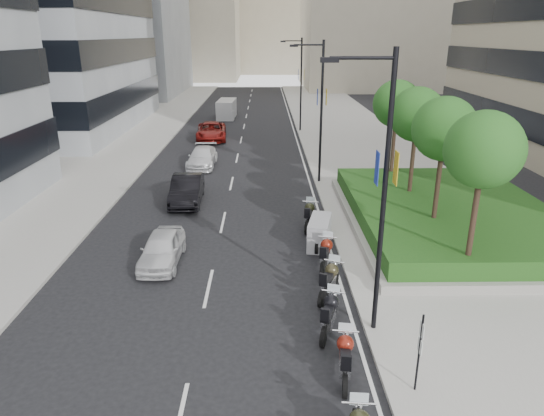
{
  "coord_description": "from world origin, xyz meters",
  "views": [
    {
      "loc": [
        0.73,
        -12.73,
        9.31
      ],
      "look_at": [
        1.03,
        7.58,
        2.0
      ],
      "focal_mm": 32.0,
      "sensor_mm": 36.0,
      "label": 1
    }
  ],
  "objects_px": {
    "car_b": "(187,190)",
    "delivery_van": "(226,110)",
    "motorcycle_3": "(329,280)",
    "motorcycle_5": "(319,233)",
    "lamp_post_0": "(380,185)",
    "motorcycle_6": "(309,215)",
    "lamp_post_2": "(300,80)",
    "motorcycle_2": "(330,314)",
    "motorcycle_1": "(345,357)",
    "car_d": "(211,131)",
    "lamp_post_1": "(319,106)",
    "car_a": "(162,249)",
    "car_c": "(202,157)",
    "motorcycle_4": "(326,254)",
    "parking_sign": "(420,349)"
  },
  "relations": [
    {
      "from": "motorcycle_1",
      "to": "car_a",
      "type": "height_order",
      "value": "car_a"
    },
    {
      "from": "motorcycle_1",
      "to": "motorcycle_5",
      "type": "xyz_separation_m",
      "value": [
        0.24,
        9.09,
        0.05
      ]
    },
    {
      "from": "lamp_post_0",
      "to": "lamp_post_2",
      "type": "bearing_deg",
      "value": 90.0
    },
    {
      "from": "parking_sign",
      "to": "motorcycle_6",
      "type": "height_order",
      "value": "parking_sign"
    },
    {
      "from": "lamp_post_1",
      "to": "motorcycle_2",
      "type": "height_order",
      "value": "lamp_post_1"
    },
    {
      "from": "motorcycle_5",
      "to": "car_a",
      "type": "height_order",
      "value": "car_a"
    },
    {
      "from": "motorcycle_3",
      "to": "car_d",
      "type": "relative_size",
      "value": 0.39
    },
    {
      "from": "parking_sign",
      "to": "car_a",
      "type": "bearing_deg",
      "value": 135.97
    },
    {
      "from": "lamp_post_0",
      "to": "car_d",
      "type": "xyz_separation_m",
      "value": [
        -8.39,
        31.08,
        -4.26
      ]
    },
    {
      "from": "car_d",
      "to": "motorcycle_6",
      "type": "bearing_deg",
      "value": -75.88
    },
    {
      "from": "motorcycle_1",
      "to": "car_c",
      "type": "bearing_deg",
      "value": 24.34
    },
    {
      "from": "motorcycle_5",
      "to": "car_c",
      "type": "height_order",
      "value": "car_c"
    },
    {
      "from": "lamp_post_0",
      "to": "motorcycle_6",
      "type": "distance_m",
      "value": 10.3
    },
    {
      "from": "motorcycle_3",
      "to": "motorcycle_6",
      "type": "distance_m",
      "value": 6.87
    },
    {
      "from": "lamp_post_1",
      "to": "motorcycle_6",
      "type": "bearing_deg",
      "value": -98.78
    },
    {
      "from": "lamp_post_0",
      "to": "car_d",
      "type": "bearing_deg",
      "value": 105.11
    },
    {
      "from": "motorcycle_5",
      "to": "car_c",
      "type": "bearing_deg",
      "value": 38.69
    },
    {
      "from": "motorcycle_4",
      "to": "motorcycle_5",
      "type": "bearing_deg",
      "value": 15.01
    },
    {
      "from": "lamp_post_2",
      "to": "delivery_van",
      "type": "distance_m",
      "value": 12.28
    },
    {
      "from": "motorcycle_6",
      "to": "delivery_van",
      "type": "bearing_deg",
      "value": 22.57
    },
    {
      "from": "car_b",
      "to": "delivery_van",
      "type": "xyz_separation_m",
      "value": [
        0.07,
        30.27,
        0.18
      ]
    },
    {
      "from": "car_b",
      "to": "delivery_van",
      "type": "bearing_deg",
      "value": 87.5
    },
    {
      "from": "motorcycle_2",
      "to": "motorcycle_6",
      "type": "height_order",
      "value": "motorcycle_6"
    },
    {
      "from": "lamp_post_1",
      "to": "lamp_post_2",
      "type": "bearing_deg",
      "value": 90.0
    },
    {
      "from": "lamp_post_0",
      "to": "parking_sign",
      "type": "height_order",
      "value": "lamp_post_0"
    },
    {
      "from": "car_d",
      "to": "motorcycle_3",
      "type": "bearing_deg",
      "value": -79.71
    },
    {
      "from": "motorcycle_3",
      "to": "motorcycle_5",
      "type": "height_order",
      "value": "motorcycle_5"
    },
    {
      "from": "lamp_post_1",
      "to": "motorcycle_1",
      "type": "relative_size",
      "value": 3.88
    },
    {
      "from": "car_a",
      "to": "car_b",
      "type": "bearing_deg",
      "value": 91.63
    },
    {
      "from": "motorcycle_5",
      "to": "car_c",
      "type": "distance_m",
      "value": 16.23
    },
    {
      "from": "lamp_post_1",
      "to": "lamp_post_2",
      "type": "distance_m",
      "value": 18.0
    },
    {
      "from": "parking_sign",
      "to": "motorcycle_5",
      "type": "relative_size",
      "value": 1.06
    },
    {
      "from": "motorcycle_3",
      "to": "car_a",
      "type": "relative_size",
      "value": 0.57
    },
    {
      "from": "lamp_post_0",
      "to": "car_c",
      "type": "relative_size",
      "value": 1.9
    },
    {
      "from": "motorcycle_5",
      "to": "car_d",
      "type": "xyz_separation_m",
      "value": [
        -7.48,
        24.19,
        0.13
      ]
    },
    {
      "from": "motorcycle_4",
      "to": "motorcycle_6",
      "type": "xyz_separation_m",
      "value": [
        -0.3,
        4.56,
        0.01
      ]
    },
    {
      "from": "motorcycle_1",
      "to": "motorcycle_5",
      "type": "height_order",
      "value": "motorcycle_5"
    },
    {
      "from": "parking_sign",
      "to": "delivery_van",
      "type": "xyz_separation_m",
      "value": [
        -8.55,
        46.46,
        -0.49
      ]
    },
    {
      "from": "lamp_post_0",
      "to": "car_a",
      "type": "distance_m",
      "value": 10.39
    },
    {
      "from": "car_b",
      "to": "car_c",
      "type": "bearing_deg",
      "value": 88.39
    },
    {
      "from": "motorcycle_5",
      "to": "motorcycle_6",
      "type": "height_order",
      "value": "motorcycle_5"
    },
    {
      "from": "car_b",
      "to": "car_d",
      "type": "height_order",
      "value": "car_d"
    },
    {
      "from": "parking_sign",
      "to": "car_a",
      "type": "height_order",
      "value": "parking_sign"
    },
    {
      "from": "motorcycle_5",
      "to": "car_b",
      "type": "distance_m",
      "value": 9.47
    },
    {
      "from": "lamp_post_2",
      "to": "motorcycle_5",
      "type": "relative_size",
      "value": 3.83
    },
    {
      "from": "motorcycle_2",
      "to": "car_d",
      "type": "distance_m",
      "value": 31.82
    },
    {
      "from": "car_a",
      "to": "car_d",
      "type": "xyz_separation_m",
      "value": [
        -0.55,
        25.87,
        0.13
      ]
    },
    {
      "from": "lamp_post_2",
      "to": "parking_sign",
      "type": "relative_size",
      "value": 3.6
    },
    {
      "from": "lamp_post_1",
      "to": "motorcycle_4",
      "type": "distance_m",
      "value": 13.14
    },
    {
      "from": "car_c",
      "to": "delivery_van",
      "type": "relative_size",
      "value": 0.94
    }
  ]
}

